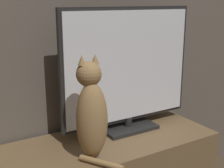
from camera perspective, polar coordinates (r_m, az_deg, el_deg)
tv at (r=1.68m, az=3.02°, el=2.54°), size 0.79×0.18×0.67m
cat at (r=1.41m, az=-3.81°, el=-5.41°), size 0.15×0.28×0.48m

